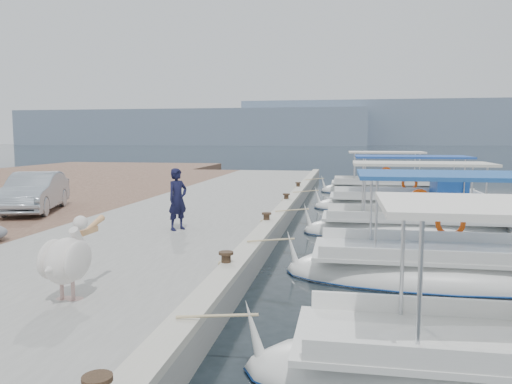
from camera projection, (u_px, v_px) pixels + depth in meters
ground at (271, 253)px, 12.84m from camera, size 400.00×400.00×0.00m
concrete_quay at (210, 212)px, 18.22m from camera, size 6.00×40.00×0.50m
quay_curb at (285, 206)px, 17.71m from camera, size 0.44×40.00×0.12m
cobblestone_strip at (83, 209)px, 19.08m from camera, size 4.00×40.00×0.50m
distant_hills at (413, 126)px, 204.19m from camera, size 330.00×60.00×18.00m
fishing_caique_b at (446, 273)px, 10.49m from camera, size 6.75×2.56×2.83m
fishing_caique_c at (413, 232)px, 15.08m from camera, size 6.65×2.14×2.83m
fishing_caique_d at (408, 206)px, 20.50m from camera, size 7.50×2.58×2.83m
fishing_caique_e at (382, 191)px, 26.91m from camera, size 6.55×2.35×2.83m
mooring_bollards at (267, 217)px, 14.29m from camera, size 0.28×20.28×0.33m
pelican at (68, 258)px, 7.58m from camera, size 0.56×1.57×1.23m
fisherman at (178, 199)px, 13.30m from camera, size 0.65×0.72×1.66m
parked_car at (34, 192)px, 16.63m from camera, size 2.55×4.22×1.31m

